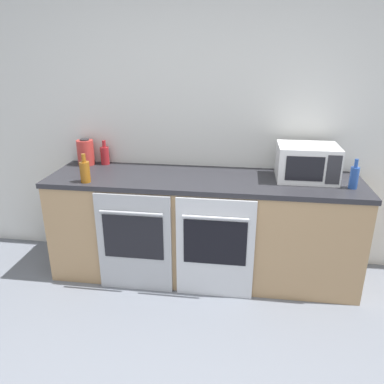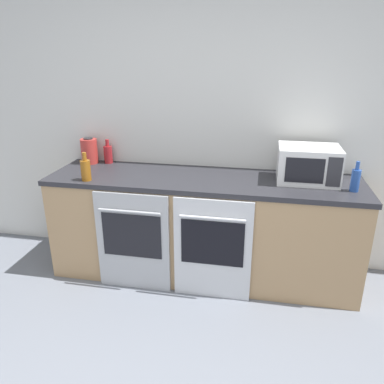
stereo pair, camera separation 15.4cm
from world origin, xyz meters
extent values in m
cube|color=silver|center=(0.00, 2.17, 1.30)|extent=(10.00, 0.06, 2.60)
cube|color=tan|center=(0.00, 1.81, 0.42)|extent=(2.54, 0.66, 0.85)
cube|color=#28282D|center=(0.00, 1.81, 0.87)|extent=(2.57, 0.68, 0.04)
cube|color=#A8AAAF|center=(-0.51, 1.46, 0.42)|extent=(0.61, 0.03, 0.84)
cube|color=black|center=(-0.51, 1.45, 0.49)|extent=(0.48, 0.01, 0.37)
cylinder|color=#A8AAAF|center=(-0.51, 1.42, 0.71)|extent=(0.50, 0.02, 0.02)
cube|color=silver|center=(0.13, 1.46, 0.42)|extent=(0.61, 0.03, 0.84)
cube|color=black|center=(0.13, 1.45, 0.49)|extent=(0.48, 0.01, 0.37)
cylinder|color=silver|center=(0.13, 1.42, 0.71)|extent=(0.50, 0.02, 0.02)
cube|color=silver|center=(0.82, 1.88, 1.03)|extent=(0.47, 0.36, 0.28)
cube|color=black|center=(0.78, 1.70, 1.03)|extent=(0.28, 0.01, 0.19)
cube|color=#2D2D33|center=(0.99, 1.70, 1.03)|extent=(0.10, 0.01, 0.22)
cylinder|color=#8C5114|center=(-0.91, 1.56, 0.97)|extent=(0.08, 0.08, 0.17)
cylinder|color=#8C5114|center=(-0.91, 1.56, 1.09)|extent=(0.03, 0.03, 0.06)
cylinder|color=maroon|center=(-0.93, 2.07, 0.97)|extent=(0.08, 0.08, 0.16)
cylinder|color=maroon|center=(-0.93, 2.07, 1.08)|extent=(0.03, 0.03, 0.06)
cylinder|color=#234793|center=(1.14, 1.71, 0.97)|extent=(0.07, 0.07, 0.16)
cylinder|color=#234793|center=(1.14, 1.71, 1.09)|extent=(0.03, 0.03, 0.06)
cylinder|color=#B2332D|center=(-1.10, 2.03, 1.00)|extent=(0.15, 0.15, 0.22)
cylinder|color=#262628|center=(-1.10, 2.03, 1.12)|extent=(0.08, 0.08, 0.01)
camera|label=1|loc=(0.31, -1.09, 1.86)|focal=35.00mm
camera|label=2|loc=(0.46, -1.07, 1.86)|focal=35.00mm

